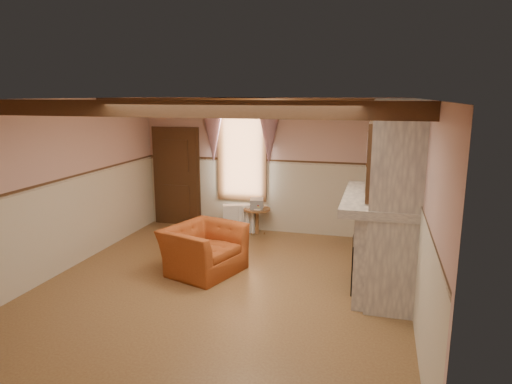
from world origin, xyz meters
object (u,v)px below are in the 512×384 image
(side_table, at_px, (257,221))
(mantel_clock, at_px, (381,179))
(armchair, at_px, (204,249))
(radiator, at_px, (240,219))
(bowl, at_px, (381,190))
(oil_lamp, at_px, (381,181))

(side_table, xyz_separation_m, mantel_clock, (2.44, -1.30, 1.25))
(armchair, relative_size, radiator, 1.69)
(armchair, xyz_separation_m, radiator, (-0.08, 2.25, -0.08))
(side_table, height_order, mantel_clock, mantel_clock)
(bowl, bearing_deg, armchair, -173.17)
(side_table, bearing_deg, mantel_clock, -27.92)
(armchair, xyz_separation_m, mantel_clock, (2.74, 0.95, 1.14))
(mantel_clock, bearing_deg, side_table, 152.08)
(radiator, height_order, mantel_clock, mantel_clock)
(armchair, bearing_deg, side_table, 11.25)
(mantel_clock, height_order, oil_lamp, oil_lamp)
(mantel_clock, bearing_deg, armchair, -160.81)
(armchair, bearing_deg, mantel_clock, -52.11)
(bowl, relative_size, oil_lamp, 1.35)
(radiator, bearing_deg, side_table, -20.55)
(bowl, distance_m, oil_lamp, 0.23)
(mantel_clock, bearing_deg, bowl, -90.00)
(radiator, distance_m, oil_lamp, 3.53)
(side_table, distance_m, mantel_clock, 3.03)
(radiator, relative_size, bowl, 1.85)
(armchair, distance_m, bowl, 2.96)
(armchair, xyz_separation_m, bowl, (2.74, 0.33, 1.08))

